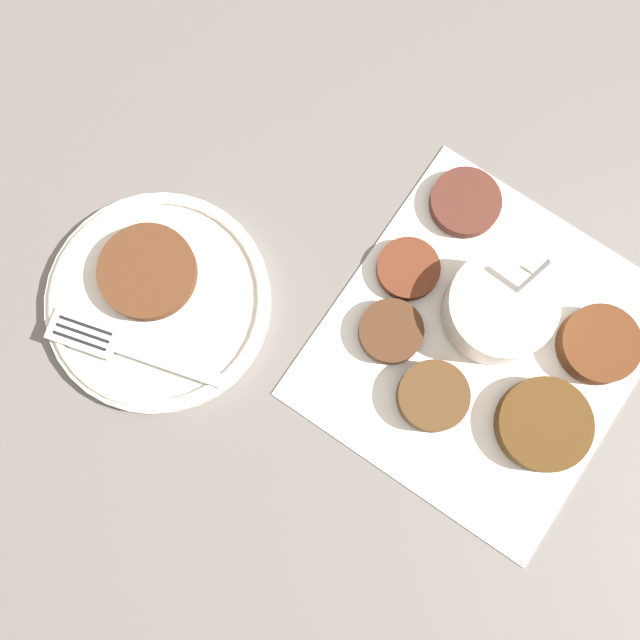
# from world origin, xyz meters

# --- Properties ---
(ground_plane) EXTENTS (4.00, 4.00, 0.00)m
(ground_plane) POSITION_xyz_m (0.00, 0.00, 0.00)
(ground_plane) COLOR #605B56
(napkin) EXTENTS (0.29, 0.27, 0.00)m
(napkin) POSITION_xyz_m (-0.02, -0.02, 0.00)
(napkin) COLOR white
(napkin) RESTS_ON ground_plane
(sauce_bowl) EXTENTS (0.10, 0.09, 0.09)m
(sauce_bowl) POSITION_xyz_m (0.01, -0.01, 0.02)
(sauce_bowl) COLOR silver
(sauce_bowl) RESTS_ON napkin
(fritter_0) EXTENTS (0.06, 0.06, 0.01)m
(fritter_0) POSITION_xyz_m (0.00, 0.07, 0.01)
(fritter_0) COLOR #5A2919
(fritter_0) RESTS_ON napkin
(fritter_1) EXTENTS (0.07, 0.07, 0.02)m
(fritter_1) POSITION_xyz_m (0.04, -0.10, 0.01)
(fritter_1) COLOR #532B15
(fritter_1) RESTS_ON napkin
(fritter_2) EXTENTS (0.08, 0.08, 0.02)m
(fritter_2) POSITION_xyz_m (-0.05, -0.10, 0.01)
(fritter_2) COLOR #4B3014
(fritter_2) RESTS_ON napkin
(fritter_3) EXTENTS (0.06, 0.06, 0.02)m
(fritter_3) POSITION_xyz_m (-0.08, -0.01, 0.01)
(fritter_3) COLOR #4E331B
(fritter_3) RESTS_ON napkin
(fritter_4) EXTENTS (0.07, 0.07, 0.01)m
(fritter_4) POSITION_xyz_m (0.08, 0.07, 0.01)
(fritter_4) COLOR #4D261D
(fritter_4) RESTS_ON napkin
(fritter_5) EXTENTS (0.06, 0.06, 0.02)m
(fritter_5) POSITION_xyz_m (-0.06, 0.05, 0.01)
(fritter_5) COLOR #472A19
(fritter_5) RESTS_ON napkin
(serving_plate) EXTENTS (0.20, 0.20, 0.02)m
(serving_plate) POSITION_xyz_m (-0.15, 0.24, 0.01)
(serving_plate) COLOR silver
(serving_plate) RESTS_ON ground_plane
(fritter_on_plate) EXTENTS (0.09, 0.09, 0.01)m
(fritter_on_plate) POSITION_xyz_m (-0.14, 0.26, 0.03)
(fritter_on_plate) COLOR #512D19
(fritter_on_plate) RESTS_ON serving_plate
(fork) EXTENTS (0.06, 0.16, 0.00)m
(fork) POSITION_xyz_m (-0.21, 0.24, 0.02)
(fork) COLOR silver
(fork) RESTS_ON serving_plate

